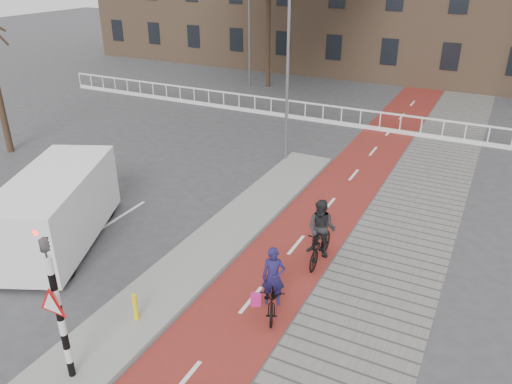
% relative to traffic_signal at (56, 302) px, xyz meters
% --- Properties ---
extents(ground, '(120.00, 120.00, 0.00)m').
position_rel_traffic_signal_xyz_m(ground, '(0.60, 2.02, -1.99)').
color(ground, '#38383A').
rests_on(ground, ground).
extents(bike_lane, '(2.50, 60.00, 0.01)m').
position_rel_traffic_signal_xyz_m(bike_lane, '(2.10, 12.02, -1.98)').
color(bike_lane, maroon).
rests_on(bike_lane, ground).
extents(sidewalk, '(3.00, 60.00, 0.01)m').
position_rel_traffic_signal_xyz_m(sidewalk, '(4.90, 12.02, -1.98)').
color(sidewalk, slate).
rests_on(sidewalk, ground).
extents(curb_island, '(1.80, 16.00, 0.12)m').
position_rel_traffic_signal_xyz_m(curb_island, '(-0.10, 6.02, -1.93)').
color(curb_island, gray).
rests_on(curb_island, ground).
extents(traffic_signal, '(0.80, 0.80, 3.68)m').
position_rel_traffic_signal_xyz_m(traffic_signal, '(0.00, 0.00, 0.00)').
color(traffic_signal, black).
rests_on(traffic_signal, curb_island).
extents(bollard, '(0.12, 0.12, 0.70)m').
position_rel_traffic_signal_xyz_m(bollard, '(0.06, 2.02, -1.52)').
color(bollard, yellow).
rests_on(bollard, curb_island).
extents(cyclist_near, '(1.19, 1.78, 1.78)m').
position_rel_traffic_signal_xyz_m(cyclist_near, '(2.78, 3.88, -1.39)').
color(cyclist_near, black).
rests_on(cyclist_near, bike_lane).
extents(cyclist_far, '(0.84, 1.81, 1.93)m').
position_rel_traffic_signal_xyz_m(cyclist_far, '(3.05, 6.48, -1.18)').
color(cyclist_far, black).
rests_on(cyclist_far, bike_lane).
extents(van, '(4.01, 5.58, 2.23)m').
position_rel_traffic_signal_xyz_m(van, '(-4.35, 3.93, -0.82)').
color(van, white).
rests_on(van, ground).
extents(railing, '(28.00, 0.10, 0.99)m').
position_rel_traffic_signal_xyz_m(railing, '(-4.40, 19.02, -1.68)').
color(railing, silver).
rests_on(railing, ground).
extents(tree_mid, '(0.30, 0.30, 8.08)m').
position_rel_traffic_signal_xyz_m(tree_mid, '(-7.46, 25.00, 2.05)').
color(tree_mid, black).
rests_on(tree_mid, ground).
extents(streetlight_near, '(0.12, 0.12, 7.20)m').
position_rel_traffic_signal_xyz_m(streetlight_near, '(-0.97, 13.18, 1.61)').
color(streetlight_near, slate).
rests_on(streetlight_near, ground).
extents(streetlight_left, '(0.12, 0.12, 7.61)m').
position_rel_traffic_signal_xyz_m(streetlight_left, '(-8.69, 24.70, 1.82)').
color(streetlight_left, slate).
rests_on(streetlight_left, ground).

